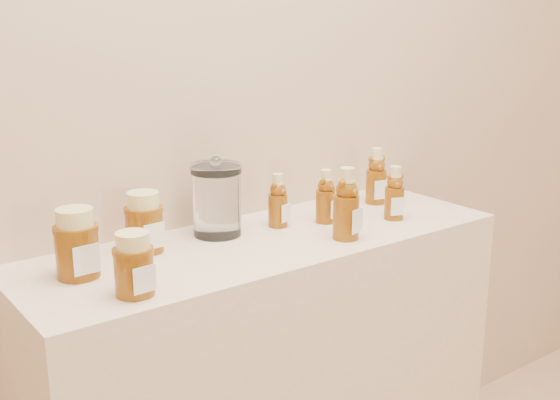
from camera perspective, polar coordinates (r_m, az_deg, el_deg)
wall_back at (r=1.75m, az=-5.04°, el=12.66°), size 3.50×0.02×2.70m
bear_bottle_back_left at (r=1.74m, az=-0.17°, el=0.26°), size 0.06×0.06×0.15m
bear_bottle_back_mid at (r=1.78m, az=3.72°, el=0.60°), size 0.07×0.07×0.16m
bear_bottle_back_right at (r=1.97m, az=7.84°, el=2.25°), size 0.07×0.07×0.18m
bear_bottle_front_left at (r=1.65m, az=5.42°, el=0.09°), size 0.08×0.08×0.20m
bear_bottle_front_right at (r=1.83m, az=9.30°, el=0.86°), size 0.07×0.07×0.16m
honey_jar_left at (r=1.48m, az=-16.20°, el=-3.38°), size 0.09×0.09×0.14m
honey_jar_back at (r=1.60m, az=-11.00°, el=-1.77°), size 0.09×0.09×0.14m
honey_jar_front at (r=1.36m, az=-11.80°, el=-5.10°), size 0.08×0.08×0.12m
glass_canister at (r=1.68m, az=-5.16°, el=0.25°), size 0.15×0.15×0.19m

